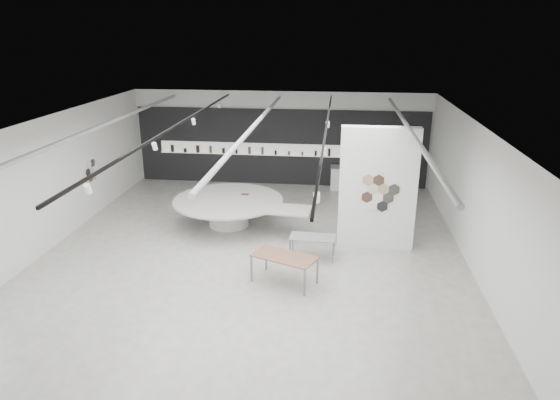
# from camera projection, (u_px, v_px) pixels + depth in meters

# --- Properties ---
(room) EXTENTS (12.02, 14.02, 3.82)m
(room) POSITION_uv_depth(u_px,v_px,m) (248.00, 186.00, 13.67)
(room) COLOR #B6B5AC
(room) RESTS_ON ground
(back_wall_display) EXTENTS (11.80, 0.27, 3.10)m
(back_wall_display) POSITION_uv_depth(u_px,v_px,m) (279.00, 147.00, 20.35)
(back_wall_display) COLOR black
(back_wall_display) RESTS_ON ground
(partition_column) EXTENTS (2.20, 0.38, 3.60)m
(partition_column) POSITION_uv_depth(u_px,v_px,m) (378.00, 189.00, 14.30)
(partition_column) COLOR white
(partition_column) RESTS_ON ground
(display_island) EXTENTS (4.71, 3.89, 0.92)m
(display_island) POSITION_uv_depth(u_px,v_px,m) (231.00, 209.00, 16.26)
(display_island) COLOR white
(display_island) RESTS_ON ground
(sample_table_wood) EXTENTS (1.78, 1.36, 0.75)m
(sample_table_wood) POSITION_uv_depth(u_px,v_px,m) (284.00, 258.00, 12.56)
(sample_table_wood) COLOR brown
(sample_table_wood) RESTS_ON ground
(sample_table_stone) EXTENTS (1.29, 0.69, 0.65)m
(sample_table_stone) POSITION_uv_depth(u_px,v_px,m) (313.00, 238.00, 13.96)
(sample_table_stone) COLOR gray
(sample_table_stone) RESTS_ON ground
(kitchen_counter) EXTENTS (1.63, 0.65, 1.28)m
(kitchen_counter) POSITION_uv_depth(u_px,v_px,m) (351.00, 178.00, 20.00)
(kitchen_counter) COLOR white
(kitchen_counter) RESTS_ON ground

